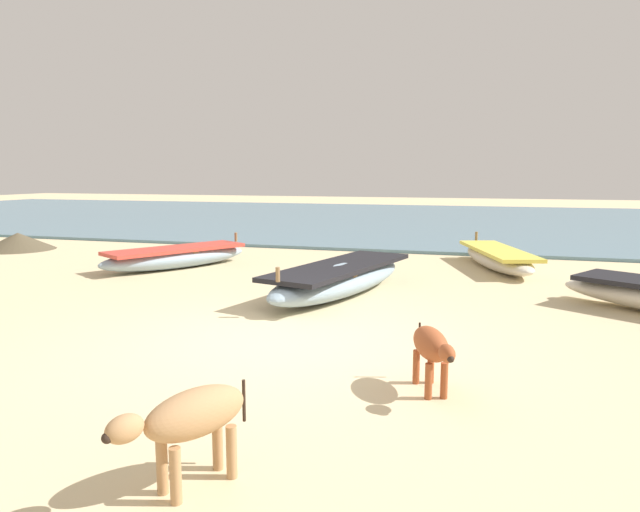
# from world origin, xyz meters

# --- Properties ---
(ground) EXTENTS (80.00, 80.00, 0.00)m
(ground) POSITION_xyz_m (0.00, 0.00, 0.00)
(ground) COLOR beige
(sea_water) EXTENTS (60.00, 20.00, 0.08)m
(sea_water) POSITION_xyz_m (0.00, 17.65, 0.04)
(sea_water) COLOR slate
(sea_water) RESTS_ON ground
(fishing_boat_1) EXTENTS (1.81, 3.44, 0.60)m
(fishing_boat_1) POSITION_xyz_m (2.42, 6.00, 0.22)
(fishing_boat_1) COLOR beige
(fishing_boat_1) RESTS_ON ground
(fishing_boat_2) EXTENTS (2.37, 3.27, 0.63)m
(fishing_boat_2) POSITION_xyz_m (-3.93, 4.16, 0.24)
(fishing_boat_2) COLOR #8CA5B7
(fishing_boat_2) RESTS_ON ground
(fishing_boat_3) EXTENTS (1.90, 3.89, 0.69)m
(fishing_boat_3) POSITION_xyz_m (-0.03, 2.63, 0.27)
(fishing_boat_3) COLOR #8CA5B7
(fishing_boat_3) RESTS_ON ground
(calf_near_tan) EXTENTS (0.62, 0.92, 0.63)m
(calf_near_tan) POSITION_xyz_m (0.55, -3.12, 0.45)
(calf_near_tan) COLOR tan
(calf_near_tan) RESTS_ON ground
(calf_far_rust) EXTENTS (0.51, 0.86, 0.58)m
(calf_far_rust) POSITION_xyz_m (1.80, -1.12, 0.42)
(calf_far_rust) COLOR #9E4C28
(calf_far_rust) RESTS_ON ground
(debris_pile_0) EXTENTS (2.53, 2.53, 0.44)m
(debris_pile_0) POSITION_xyz_m (-9.30, 5.49, 0.22)
(debris_pile_0) COLOR brown
(debris_pile_0) RESTS_ON ground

